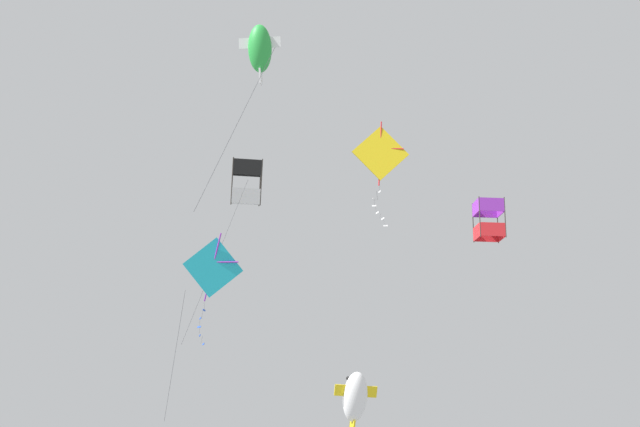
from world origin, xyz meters
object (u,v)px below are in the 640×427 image
(kite_fish_mid_left, at_px, (260,49))
(kite_box_near_right, at_px, (489,220))
(kite_diamond_near_left, at_px, (380,153))
(kite_diamond_highest, at_px, (213,268))
(kite_fish_low_drifter, at_px, (355,397))
(kite_box_upper_right, at_px, (246,182))

(kite_fish_mid_left, xyz_separation_m, kite_box_near_right, (-6.92, -5.98, -4.36))
(kite_diamond_near_left, bearing_deg, kite_diamond_highest, 155.88)
(kite_fish_mid_left, height_order, kite_fish_low_drifter, kite_fish_mid_left)
(kite_fish_low_drifter, bearing_deg, kite_diamond_near_left, -86.79)
(kite_box_near_right, bearing_deg, kite_fish_low_drifter, 127.67)
(kite_diamond_highest, distance_m, kite_diamond_near_left, 8.03)
(kite_fish_mid_left, bearing_deg, kite_box_near_right, 32.21)
(kite_diamond_highest, xyz_separation_m, kite_fish_low_drifter, (-4.86, -3.59, -4.49))
(kite_fish_mid_left, relative_size, kite_box_upper_right, 0.72)
(kite_diamond_highest, distance_m, kite_fish_low_drifter, 7.53)
(kite_diamond_near_left, bearing_deg, kite_fish_mid_left, -140.81)
(kite_box_upper_right, relative_size, kite_fish_low_drifter, 3.86)
(kite_diamond_highest, relative_size, kite_box_upper_right, 0.71)
(kite_diamond_highest, xyz_separation_m, kite_diamond_near_left, (-6.68, -0.37, 4.45))
(kite_diamond_highest, bearing_deg, kite_box_near_right, -44.33)
(kite_fish_mid_left, relative_size, kite_box_near_right, 4.34)
(kite_diamond_highest, bearing_deg, kite_fish_low_drifter, -5.45)
(kite_box_upper_right, xyz_separation_m, kite_box_near_right, (-11.66, 6.88, -6.43))
(kite_fish_mid_left, height_order, kite_box_near_right, kite_fish_mid_left)
(kite_box_upper_right, height_order, kite_box_near_right, kite_box_upper_right)
(kite_diamond_highest, relative_size, kite_diamond_near_left, 1.56)
(kite_diamond_highest, height_order, kite_fish_low_drifter, kite_diamond_highest)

